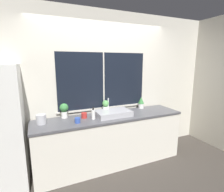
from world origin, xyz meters
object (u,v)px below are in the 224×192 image
Objects in this scene: potted_plant_center at (106,106)px; potted_plant_right at (141,102)px; mug_red at (84,115)px; potted_plant_left at (64,110)px; kettle at (41,119)px; soap_bottle at (93,114)px; mug_blue at (78,120)px; sink at (113,113)px.

potted_plant_right is (0.77, 0.00, 0.01)m from potted_plant_center.
potted_plant_center is 0.47m from mug_red.
potted_plant_left is 0.40m from kettle.
soap_bottle is 2.29× the size of mug_blue.
sink is 6.88× the size of mug_blue.
potted_plant_left reaches higher than mug_red.
soap_bottle is (-1.09, -0.26, -0.04)m from potted_plant_right.
potted_plant_left is 1.06× the size of potted_plant_right.
mug_blue is at bearing -66.89° from potted_plant_left.
soap_bottle is 0.79m from kettle.
mug_red is (-0.44, -0.15, -0.07)m from potted_plant_center.
kettle is (-0.78, 0.10, -0.00)m from soap_bottle.
potted_plant_left is at bearing 180.00° from potted_plant_center.
mug_blue is at bearing -166.16° from potted_plant_right.
potted_plant_right is 2.49× the size of mug_red.
potted_plant_left is at bearing 153.69° from mug_red.
sink reaches higher than mug_red.
potted_plant_center reaches higher than kettle.
mug_blue is at bearing -19.11° from kettle.
potted_plant_left is 0.35m from mug_red.
potted_plant_left is 1.24× the size of soap_bottle.
soap_bottle is at bearing -140.73° from potted_plant_center.
sink is 3.00× the size of soap_bottle.
potted_plant_right reaches higher than kettle.
sink is at bearing 9.63° from mug_blue.
potted_plant_left is at bearing 180.00° from potted_plant_right.
potted_plant_center is at bearing 180.00° from potted_plant_right.
kettle is (-0.51, 0.18, 0.04)m from mug_blue.
potted_plant_left is 1.52× the size of kettle.
sink is 0.83m from potted_plant_left.
potted_plant_left reaches higher than potted_plant_center.
potted_plant_left is 0.38m from mug_blue.
sink is at bearing -15.95° from potted_plant_left.
sink is 3.68× the size of kettle.
sink is 2.42× the size of potted_plant_left.
mug_blue is (-0.60, -0.34, -0.08)m from potted_plant_center.
potted_plant_right is 1.43× the size of kettle.
mug_blue is at bearing -164.95° from soap_bottle.
soap_bottle is at bearing -166.47° from potted_plant_right.
kettle is at bearing 176.74° from sink.
potted_plant_left is 0.74m from potted_plant_center.
potted_plant_right is at bearing 13.84° from mug_blue.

